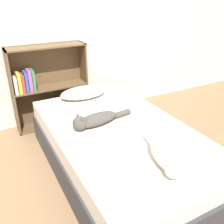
# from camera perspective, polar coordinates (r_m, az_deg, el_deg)

# --- Properties ---
(ground_plane) EXTENTS (8.00, 8.00, 0.00)m
(ground_plane) POSITION_cam_1_polar(r_m,az_deg,el_deg) (2.63, 1.64, -12.80)
(ground_plane) COLOR #846647
(wall_back) EXTENTS (8.00, 0.06, 2.50)m
(wall_back) POSITION_cam_1_polar(r_m,az_deg,el_deg) (3.39, -10.94, 18.89)
(wall_back) COLOR silver
(wall_back) RESTS_ON ground_plane
(bed) EXTENTS (1.22, 2.06, 0.48)m
(bed) POSITION_cam_1_polar(r_m,az_deg,el_deg) (2.49, 1.71, -8.54)
(bed) COLOR #333338
(bed) RESTS_ON ground_plane
(pillow) EXTENTS (0.57, 0.31, 0.13)m
(pillow) POSITION_cam_1_polar(r_m,az_deg,el_deg) (3.01, -6.51, 4.44)
(pillow) COLOR beige
(pillow) RESTS_ON bed
(cat_light) EXTENTS (0.25, 0.60, 0.15)m
(cat_light) POSITION_cam_1_polar(r_m,az_deg,el_deg) (1.90, 11.83, -9.78)
(cat_light) COLOR beige
(cat_light) RESTS_ON bed
(cat_dark) EXTENTS (0.65, 0.22, 0.16)m
(cat_dark) POSITION_cam_1_polar(r_m,az_deg,el_deg) (2.38, -3.95, -1.78)
(cat_dark) COLOR #47423D
(cat_dark) RESTS_ON bed
(bookshelf) EXTENTS (0.95, 0.26, 1.06)m
(bookshelf) POSITION_cam_1_polar(r_m,az_deg,el_deg) (3.34, -14.89, 5.93)
(bookshelf) COLOR brown
(bookshelf) RESTS_ON ground_plane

